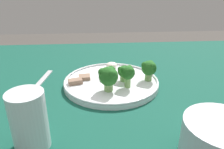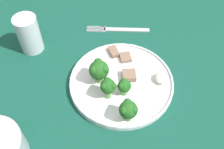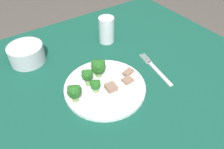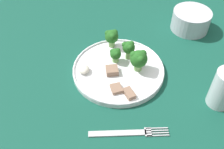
{
  "view_description": "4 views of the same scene",
  "coord_description": "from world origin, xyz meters",
  "px_view_note": "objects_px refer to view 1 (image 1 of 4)",
  "views": [
    {
      "loc": [
        0.06,
        0.54,
        1.04
      ],
      "look_at": [
        0.01,
        -0.04,
        0.78
      ],
      "focal_mm": 35.0,
      "sensor_mm": 36.0,
      "label": 1
    },
    {
      "loc": [
        -0.38,
        0.04,
        1.31
      ],
      "look_at": [
        0.04,
        -0.01,
        0.78
      ],
      "focal_mm": 42.0,
      "sensor_mm": 36.0,
      "label": 2
    },
    {
      "loc": [
        -0.25,
        -0.46,
        1.28
      ],
      "look_at": [
        0.04,
        -0.03,
        0.81
      ],
      "focal_mm": 35.0,
      "sensor_mm": 36.0,
      "label": 3
    },
    {
      "loc": [
        0.55,
        -0.15,
        1.32
      ],
      "look_at": [
        0.05,
        -0.05,
        0.78
      ],
      "focal_mm": 42.0,
      "sensor_mm": 36.0,
      "label": 4
    }
  ],
  "objects_px": {
    "fork": "(39,84)",
    "dinner_plate": "(111,82)",
    "cream_bowl": "(220,141)",
    "drinking_glass": "(30,124)"
  },
  "relations": [
    {
      "from": "drinking_glass",
      "to": "cream_bowl",
      "type": "bearing_deg",
      "value": 170.88
    },
    {
      "from": "fork",
      "to": "dinner_plate",
      "type": "bearing_deg",
      "value": 174.44
    },
    {
      "from": "dinner_plate",
      "to": "fork",
      "type": "relative_size",
      "value": 1.37
    },
    {
      "from": "fork",
      "to": "cream_bowl",
      "type": "relative_size",
      "value": 1.52
    },
    {
      "from": "dinner_plate",
      "to": "drinking_glass",
      "type": "xyz_separation_m",
      "value": [
        0.16,
        0.24,
        0.04
      ]
    },
    {
      "from": "cream_bowl",
      "to": "fork",
      "type": "bearing_deg",
      "value": -39.98
    },
    {
      "from": "cream_bowl",
      "to": "drinking_glass",
      "type": "xyz_separation_m",
      "value": [
        0.32,
        -0.05,
        0.02
      ]
    },
    {
      "from": "cream_bowl",
      "to": "drinking_glass",
      "type": "relative_size",
      "value": 1.18
    },
    {
      "from": "drinking_glass",
      "to": "fork",
      "type": "bearing_deg",
      "value": -79.69
    },
    {
      "from": "dinner_plate",
      "to": "cream_bowl",
      "type": "xyz_separation_m",
      "value": [
        -0.16,
        0.29,
        0.02
      ]
    }
  ]
}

